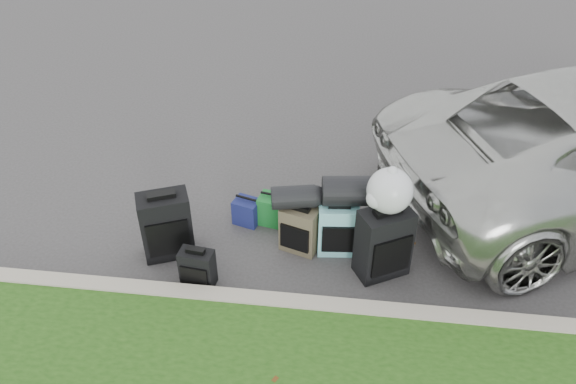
# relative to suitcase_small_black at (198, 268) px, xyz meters

# --- Properties ---
(ground) EXTENTS (120.00, 120.00, 0.00)m
(ground) POSITION_rel_suitcase_small_black_xyz_m (0.91, 0.75, -0.21)
(ground) COLOR #383535
(ground) RESTS_ON ground
(curb) EXTENTS (120.00, 0.18, 0.15)m
(curb) POSITION_rel_suitcase_small_black_xyz_m (0.91, -0.25, -0.14)
(curb) COLOR #9E937F
(curb) RESTS_ON ground
(suitcase_small_black) EXTENTS (0.36, 0.23, 0.43)m
(suitcase_small_black) POSITION_rel_suitcase_small_black_xyz_m (0.00, 0.00, 0.00)
(suitcase_small_black) COLOR black
(suitcase_small_black) RESTS_ON ground
(suitcase_large_black_left) EXTENTS (0.61, 0.50, 0.76)m
(suitcase_large_black_left) POSITION_rel_suitcase_small_black_xyz_m (-0.43, 0.43, 0.17)
(suitcase_large_black_left) COLOR black
(suitcase_large_black_left) RESTS_ON ground
(suitcase_olive) EXTENTS (0.45, 0.36, 0.55)m
(suitcase_olive) POSITION_rel_suitcase_small_black_xyz_m (0.97, 0.66, 0.06)
(suitcase_olive) COLOR #403928
(suitcase_olive) RESTS_ON ground
(suitcase_teal) EXTENTS (0.45, 0.29, 0.61)m
(suitcase_teal) POSITION_rel_suitcase_small_black_xyz_m (1.38, 0.68, 0.09)
(suitcase_teal) COLOR #60ACAF
(suitcase_teal) RESTS_ON ground
(suitcase_large_black_right) EXTENTS (0.61, 0.53, 0.78)m
(suitcase_large_black_right) POSITION_rel_suitcase_small_black_xyz_m (1.85, 0.40, 0.18)
(suitcase_large_black_right) COLOR black
(suitcase_large_black_right) RESTS_ON ground
(tote_green) EXTENTS (0.36, 0.31, 0.36)m
(tote_green) POSITION_rel_suitcase_small_black_xyz_m (0.62, 1.08, -0.04)
(tote_green) COLOR #176B27
(tote_green) RESTS_ON ground
(tote_navy) EXTENTS (0.34, 0.30, 0.31)m
(tote_navy) POSITION_rel_suitcase_small_black_xyz_m (0.31, 1.04, -0.06)
(tote_navy) COLOR navy
(tote_navy) RESTS_ON ground
(duffel_left) EXTENTS (0.50, 0.34, 0.25)m
(duffel_left) POSITION_rel_suitcase_small_black_xyz_m (0.89, 0.70, 0.46)
(duffel_left) COLOR black
(duffel_left) RESTS_ON suitcase_olive
(duffel_right) EXTENTS (0.60, 0.39, 0.32)m
(duffel_right) POSITION_rel_suitcase_small_black_xyz_m (1.48, 0.75, 0.55)
(duffel_right) COLOR black
(duffel_right) RESTS_ON suitcase_teal
(trash_bag) EXTENTS (0.45, 0.45, 0.45)m
(trash_bag) POSITION_rel_suitcase_small_black_xyz_m (1.85, 0.47, 0.80)
(trash_bag) COLOR silver
(trash_bag) RESTS_ON suitcase_large_black_right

